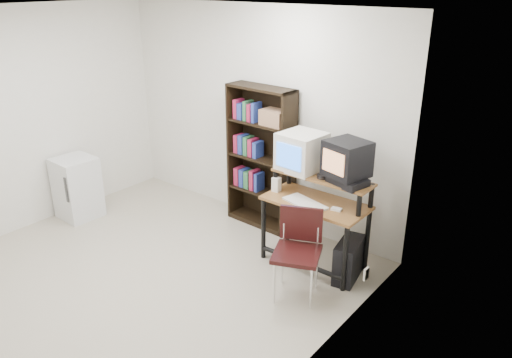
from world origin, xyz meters
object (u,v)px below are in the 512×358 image
Objects in this scene: pc_tower at (349,260)px; mini_fridge at (77,188)px; computer_desk at (316,206)px; bookshelf at (262,156)px; crt_monitor at (302,152)px; crt_tv at (347,159)px; school_chair at (298,244)px.

pc_tower is 0.57× the size of mini_fridge.
computer_desk reaches higher than pc_tower.
mini_fridge is at bearing -143.55° from bookshelf.
pc_tower is at bearing -3.58° from computer_desk.
crt_tv reaches higher than crt_monitor.
crt_monitor is (-0.29, 0.13, 0.50)m from computer_desk.
bookshelf is at bearing 158.20° from computer_desk.
crt_tv is 3.48m from mini_fridge.
crt_monitor is 0.54× the size of school_chair.
bookshelf is at bearing 36.39° from mini_fridge.
crt_tv is at bearing 57.21° from school_chair.
crt_tv reaches higher than computer_desk.
school_chair is at bearing -84.37° from crt_tv.
bookshelf is (-0.75, 0.29, -0.29)m from crt_monitor.
crt_monitor is 0.59× the size of mini_fridge.
school_chair is at bearing 8.56° from mini_fridge.
bookshelf is 2.19× the size of mini_fridge.
crt_monitor reaches higher than school_chair.
school_chair is at bearing -36.93° from bookshelf.
bookshelf is (-1.46, 0.45, 0.67)m from pc_tower.
bookshelf is at bearing 163.93° from crt_monitor.
pc_tower is at bearing -7.64° from crt_monitor.
crt_monitor is at bearing -18.91° from bookshelf.
crt_tv is 1.04m from pc_tower.
school_chair is 1.09× the size of mini_fridge.
bookshelf is at bearing -178.83° from crt_tv.
crt_tv is 0.95m from school_chair.
school_chair is 3.14m from mini_fridge.
crt_monitor is at bearing 99.82° from school_chair.
crt_tv is 1.38m from bookshelf.
pc_tower is (0.42, -0.03, -0.46)m from computer_desk.
school_chair is (0.15, -0.55, -0.15)m from computer_desk.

